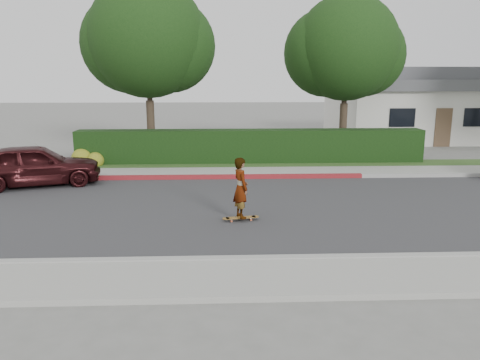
# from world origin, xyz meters

# --- Properties ---
(ground) EXTENTS (120.00, 120.00, 0.00)m
(ground) POSITION_xyz_m (0.00, 0.00, 0.00)
(ground) COLOR slate
(ground) RESTS_ON ground
(road) EXTENTS (60.00, 8.00, 0.01)m
(road) POSITION_xyz_m (0.00, 0.00, 0.01)
(road) COLOR #2D2D30
(road) RESTS_ON ground
(curb_near) EXTENTS (60.00, 0.20, 0.15)m
(curb_near) POSITION_xyz_m (0.00, -4.10, 0.07)
(curb_near) COLOR #9E9E99
(curb_near) RESTS_ON ground
(sidewalk_near) EXTENTS (60.00, 1.60, 0.12)m
(sidewalk_near) POSITION_xyz_m (0.00, -5.00, 0.06)
(sidewalk_near) COLOR gray
(sidewalk_near) RESTS_ON ground
(curb_far) EXTENTS (60.00, 0.20, 0.15)m
(curb_far) POSITION_xyz_m (0.00, 4.10, 0.07)
(curb_far) COLOR #9E9E99
(curb_far) RESTS_ON ground
(curb_red_section) EXTENTS (12.00, 0.21, 0.15)m
(curb_red_section) POSITION_xyz_m (-5.00, 4.10, 0.08)
(curb_red_section) COLOR maroon
(curb_red_section) RESTS_ON ground
(sidewalk_far) EXTENTS (60.00, 1.60, 0.12)m
(sidewalk_far) POSITION_xyz_m (0.00, 5.00, 0.06)
(sidewalk_far) COLOR gray
(sidewalk_far) RESTS_ON ground
(planting_strip) EXTENTS (60.00, 1.60, 0.10)m
(planting_strip) POSITION_xyz_m (0.00, 6.60, 0.05)
(planting_strip) COLOR #2D4C1E
(planting_strip) RESTS_ON ground
(hedge) EXTENTS (15.00, 1.00, 1.50)m
(hedge) POSITION_xyz_m (-3.00, 7.20, 0.75)
(hedge) COLOR black
(hedge) RESTS_ON ground
(flowering_shrub) EXTENTS (1.40, 1.00, 0.90)m
(flowering_shrub) POSITION_xyz_m (-10.01, 6.74, 0.33)
(flowering_shrub) COLOR #2D4C19
(flowering_shrub) RESTS_ON ground
(tree_left) EXTENTS (5.99, 5.21, 8.00)m
(tree_left) POSITION_xyz_m (-7.51, 8.69, 5.26)
(tree_left) COLOR #33261C
(tree_left) RESTS_ON ground
(tree_center) EXTENTS (5.66, 4.84, 7.44)m
(tree_center) POSITION_xyz_m (1.49, 9.19, 4.90)
(tree_center) COLOR #33261C
(tree_center) RESTS_ON ground
(house) EXTENTS (10.60, 8.60, 4.30)m
(house) POSITION_xyz_m (8.00, 16.00, 2.10)
(house) COLOR beige
(house) RESTS_ON ground
(skateboard) EXTENTS (1.00, 0.36, 0.09)m
(skateboard) POSITION_xyz_m (-3.80, -1.18, 0.09)
(skateboard) COLOR #CD5E38
(skateboard) RESTS_ON ground
(skateboarder) EXTENTS (0.56, 0.68, 1.60)m
(skateboarder) POSITION_xyz_m (-3.80, -1.18, 0.90)
(skateboarder) COLOR white
(skateboarder) RESTS_ON skateboard
(car_maroon) EXTENTS (4.68, 3.00, 1.48)m
(car_maroon) POSITION_xyz_m (-10.78, 3.23, 0.74)
(car_maroon) COLOR #341012
(car_maroon) RESTS_ON ground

